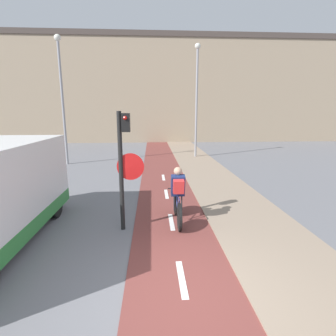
% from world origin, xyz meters
% --- Properties ---
extents(ground_plane, '(120.00, 120.00, 0.00)m').
position_xyz_m(ground_plane, '(0.00, 0.00, 0.00)').
color(ground_plane, slate).
extents(bike_lane, '(2.01, 60.00, 0.02)m').
position_xyz_m(bike_lane, '(0.00, 0.00, 0.01)').
color(bike_lane, brown).
rests_on(bike_lane, ground_plane).
extents(sidewalk_strip, '(2.40, 60.00, 0.05)m').
position_xyz_m(sidewalk_strip, '(2.20, 0.00, 0.03)').
color(sidewalk_strip, gray).
rests_on(sidewalk_strip, ground_plane).
extents(building_row_background, '(60.00, 5.20, 10.37)m').
position_xyz_m(building_row_background, '(0.00, 25.08, 5.19)').
color(building_row_background, gray).
rests_on(building_row_background, ground_plane).
extents(traffic_light_pole, '(0.67, 0.25, 2.98)m').
position_xyz_m(traffic_light_pole, '(-1.19, 2.67, 1.86)').
color(traffic_light_pole, black).
rests_on(traffic_light_pole, ground_plane).
extents(street_lamp_far, '(0.36, 0.36, 7.02)m').
position_xyz_m(street_lamp_far, '(-5.45, 11.68, 4.27)').
color(street_lamp_far, gray).
rests_on(street_lamp_far, ground_plane).
extents(street_lamp_sidewalk, '(0.36, 0.36, 7.16)m').
position_xyz_m(street_lamp_sidewalk, '(2.40, 13.61, 4.35)').
color(street_lamp_sidewalk, gray).
rests_on(street_lamp_sidewalk, ground_plane).
extents(cyclist_near, '(0.46, 1.80, 1.55)m').
position_xyz_m(cyclist_near, '(0.17, 2.98, 0.73)').
color(cyclist_near, black).
rests_on(cyclist_near, ground_plane).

